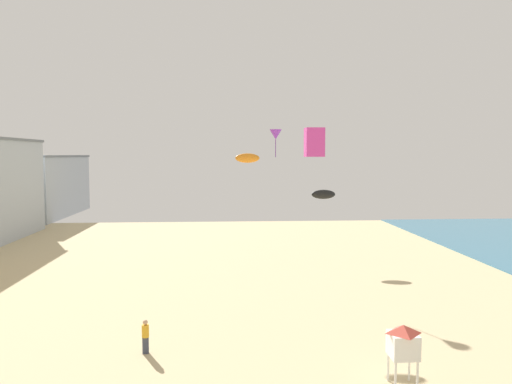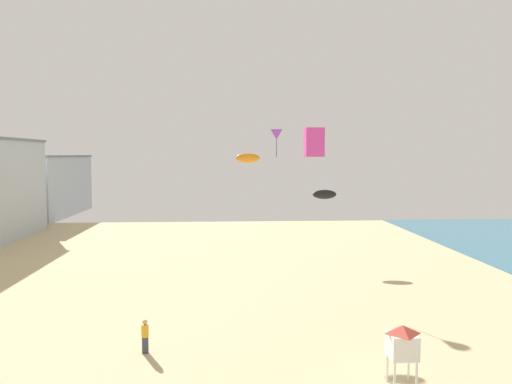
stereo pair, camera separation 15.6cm
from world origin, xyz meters
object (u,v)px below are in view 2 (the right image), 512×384
object	(u,v)px
kite_magenta_box	(314,142)
kite_purple_delta_2	(276,135)
kite_flyer	(145,334)
lifeguard_stand	(402,342)
kite_orange_parafoil	(248,158)
kite_black_parafoil	(325,194)

from	to	relation	value
kite_magenta_box	kite_purple_delta_2	distance (m)	14.90
kite_purple_delta_2	kite_flyer	bearing A→B (deg)	-116.59
lifeguard_stand	kite_magenta_box	distance (m)	9.92
kite_flyer	kite_orange_parafoil	distance (m)	13.54
lifeguard_stand	kite_magenta_box	bearing A→B (deg)	131.16
kite_black_parafoil	kite_purple_delta_2	bearing A→B (deg)	-135.30
kite_black_parafoil	kite_orange_parafoil	world-z (taller)	kite_orange_parafoil
lifeguard_stand	kite_magenta_box	size ratio (longest dim) A/B	1.81
kite_magenta_box	kite_purple_delta_2	size ratio (longest dim) A/B	0.65
kite_magenta_box	kite_black_parafoil	distance (m)	20.52
kite_purple_delta_2	kite_orange_parafoil	xyz separation A→B (m)	(-2.51, -6.33, -1.80)
kite_purple_delta_2	kite_magenta_box	bearing A→B (deg)	-88.54
kite_purple_delta_2	kite_orange_parafoil	size ratio (longest dim) A/B	1.36
lifeguard_stand	kite_purple_delta_2	xyz separation A→B (m)	(-3.27, 19.57, 9.23)
kite_magenta_box	kite_purple_delta_2	world-z (taller)	kite_purple_delta_2
kite_orange_parafoil	kite_flyer	bearing A→B (deg)	-119.76
kite_purple_delta_2	kite_black_parafoil	xyz separation A→B (m)	(4.79, 4.74, -5.11)
lifeguard_stand	kite_purple_delta_2	world-z (taller)	kite_purple_delta_2
kite_black_parafoil	kite_flyer	bearing A→B (deg)	-121.78
kite_magenta_box	kite_black_parafoil	world-z (taller)	kite_magenta_box
kite_purple_delta_2	kite_orange_parafoil	distance (m)	7.04
kite_flyer	kite_magenta_box	world-z (taller)	kite_magenta_box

